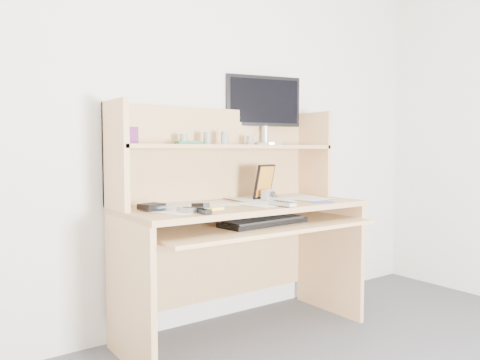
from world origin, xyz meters
TOP-DOWN VIEW (x-y plane):
  - back_wall at (0.00, 1.80)m, footprint 3.60×0.04m
  - desk at (0.00, 1.56)m, footprint 1.40×0.70m
  - paper_clutter at (0.00, 1.48)m, footprint 1.32×0.54m
  - keyboard at (0.02, 1.32)m, footprint 0.52×0.23m
  - tv_remote at (0.09, 1.25)m, footprint 0.05×0.17m
  - flip_phone at (-0.45, 1.33)m, footprint 0.07×0.10m
  - stapler at (-0.40, 1.27)m, footprint 0.05×0.14m
  - wallet at (-0.55, 1.50)m, footprint 0.13×0.12m
  - sticky_note_pad at (-0.28, 1.36)m, footprint 0.10×0.10m
  - digital_camera at (0.21, 1.53)m, footprint 0.11×0.07m
  - game_case at (0.21, 1.57)m, footprint 0.15×0.05m
  - blue_pen at (0.35, 1.22)m, footprint 0.12×0.08m
  - card_box at (-0.58, 1.66)m, footprint 0.07×0.02m
  - shelf_book at (-0.24, 1.69)m, footprint 0.19×0.22m
  - chip_stack_a at (-0.28, 1.67)m, footprint 0.04×0.04m
  - chip_stack_b at (-0.13, 1.66)m, footprint 0.06×0.06m
  - chip_stack_c at (0.18, 1.66)m, footprint 0.05×0.05m
  - chip_stack_d at (-0.02, 1.64)m, footprint 0.05×0.05m
  - monitor at (0.34, 1.73)m, footprint 0.50×0.26m

SIDE VIEW (x-z plane):
  - keyboard at x=0.02m, z-range 0.65..0.68m
  - desk at x=0.00m, z-range 0.04..1.34m
  - paper_clutter at x=0.00m, z-range 0.75..0.76m
  - sticky_note_pad at x=-0.28m, z-range 0.75..0.76m
  - blue_pen at x=0.35m, z-range 0.76..0.76m
  - tv_remote at x=0.09m, z-range 0.76..0.77m
  - flip_phone at x=-0.45m, z-range 0.76..0.78m
  - wallet at x=-0.55m, z-range 0.76..0.78m
  - stapler at x=-0.40m, z-range 0.76..0.80m
  - digital_camera at x=0.21m, z-range 0.76..0.82m
  - game_case at x=0.21m, z-range 0.76..0.97m
  - shelf_book at x=-0.24m, z-range 1.08..1.10m
  - chip_stack_c at x=0.18m, z-range 1.08..1.14m
  - chip_stack_a at x=-0.28m, z-range 1.08..1.14m
  - chip_stack_b at x=-0.13m, z-range 1.08..1.15m
  - chip_stack_d at x=-0.02m, z-range 1.08..1.16m
  - card_box at x=-0.58m, z-range 1.08..1.17m
  - back_wall at x=0.00m, z-range 0.00..2.50m
  - monitor at x=0.34m, z-range 1.10..1.54m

